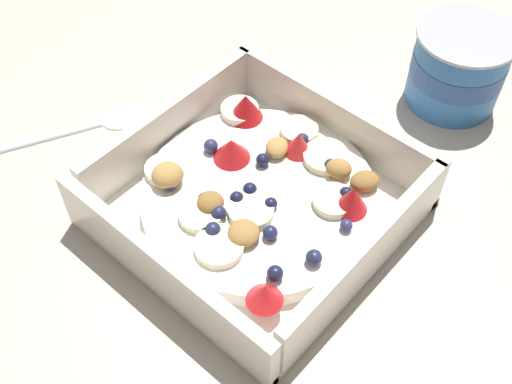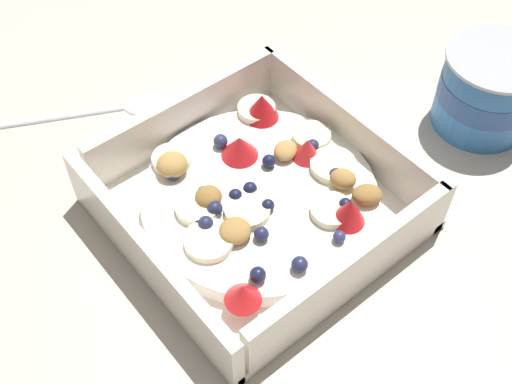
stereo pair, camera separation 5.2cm
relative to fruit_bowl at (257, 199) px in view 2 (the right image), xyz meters
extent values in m
plane|color=beige|center=(-0.02, 0.00, -0.02)|extent=(2.40, 2.40, 0.00)
cube|color=white|center=(0.00, 0.00, -0.01)|extent=(0.22, 0.22, 0.01)
cube|color=white|center=(0.00, -0.11, 0.01)|extent=(0.22, 0.01, 0.06)
cube|color=white|center=(0.00, 0.10, 0.01)|extent=(0.22, 0.01, 0.06)
cube|color=white|center=(-0.10, 0.00, 0.01)|extent=(0.01, 0.20, 0.06)
cube|color=white|center=(0.10, 0.00, 0.01)|extent=(0.01, 0.20, 0.06)
cylinder|color=white|center=(0.00, 0.00, 0.00)|extent=(0.19, 0.19, 0.02)
cylinder|color=#F7EFC6|center=(-0.07, 0.06, 0.01)|extent=(0.04, 0.04, 0.01)
cylinder|color=#F4EAB7|center=(0.05, 0.03, 0.01)|extent=(0.04, 0.04, 0.01)
cylinder|color=#F4EAB7|center=(-0.02, -0.05, 0.01)|extent=(0.05, 0.05, 0.01)
cylinder|color=#F4EAB7|center=(0.02, 0.07, 0.01)|extent=(0.04, 0.04, 0.01)
cylinder|color=beige|center=(-0.02, 0.07, 0.01)|extent=(0.05, 0.05, 0.01)
cylinder|color=#F4EAB7|center=(0.01, -0.02, 0.01)|extent=(0.05, 0.05, 0.01)
cylinder|color=#F7EFC6|center=(-0.07, -0.03, 0.01)|extent=(0.05, 0.05, 0.01)
cylinder|color=#F7EFC6|center=(0.01, -0.06, 0.01)|extent=(0.04, 0.04, 0.01)
cone|color=red|center=(-0.04, 0.02, 0.02)|extent=(0.04, 0.04, 0.02)
cone|color=red|center=(0.00, 0.06, 0.02)|extent=(0.03, 0.03, 0.02)
cone|color=red|center=(-0.07, 0.06, 0.02)|extent=(0.04, 0.04, 0.03)
cone|color=red|center=(0.07, -0.07, 0.02)|extent=(0.04, 0.04, 0.02)
cone|color=red|center=(0.07, 0.04, 0.02)|extent=(0.04, 0.04, 0.02)
sphere|color=#191E3D|center=(-0.02, -0.04, 0.01)|extent=(0.01, 0.01, 0.01)
sphere|color=#191E3D|center=(0.06, -0.05, 0.01)|extent=(0.01, 0.01, 0.01)
sphere|color=#191E3D|center=(0.02, 0.00, 0.01)|extent=(0.01, 0.01, 0.01)
sphere|color=navy|center=(0.08, 0.02, 0.01)|extent=(0.01, 0.01, 0.01)
sphere|color=#23284C|center=(0.04, -0.03, 0.01)|extent=(0.01, 0.01, 0.01)
sphere|color=#191E3D|center=(0.06, 0.04, 0.01)|extent=(0.01, 0.01, 0.01)
sphere|color=#23284C|center=(-0.01, 0.07, 0.01)|extent=(0.01, 0.01, 0.01)
sphere|color=#23284C|center=(-0.01, -0.04, 0.01)|extent=(0.01, 0.01, 0.01)
sphere|color=#191E3D|center=(-0.06, -0.04, 0.01)|extent=(0.01, 0.01, 0.01)
sphere|color=navy|center=(-0.06, 0.01, 0.01)|extent=(0.01, 0.01, 0.01)
sphere|color=#191E3D|center=(-0.01, -0.02, 0.01)|extent=(0.01, 0.01, 0.01)
sphere|color=#191E3D|center=(0.00, 0.00, 0.01)|extent=(0.01, 0.01, 0.01)
sphere|color=#23284C|center=(0.00, -0.05, 0.01)|extent=(0.01, 0.01, 0.01)
sphere|color=#191E3D|center=(-0.02, 0.03, 0.01)|extent=(0.01, 0.01, 0.01)
sphere|color=#23284C|center=(0.03, 0.06, 0.01)|extent=(0.01, 0.01, 0.01)
sphere|color=#23284C|center=(0.08, -0.02, 0.01)|extent=(0.01, 0.01, 0.01)
ellipsoid|color=#AD7F42|center=(0.02, -0.04, 0.01)|extent=(0.03, 0.03, 0.01)
ellipsoid|color=tan|center=(-0.06, -0.04, 0.02)|extent=(0.03, 0.03, 0.02)
ellipsoid|color=olive|center=(-0.01, -0.04, 0.01)|extent=(0.03, 0.03, 0.01)
ellipsoid|color=tan|center=(-0.01, 0.04, 0.01)|extent=(0.03, 0.03, 0.01)
ellipsoid|color=#AD7F42|center=(0.04, 0.06, 0.01)|extent=(0.03, 0.03, 0.02)
ellipsoid|color=olive|center=(0.06, 0.06, 0.01)|extent=(0.03, 0.03, 0.01)
ellipsoid|color=silver|center=(-0.17, 0.00, -0.02)|extent=(0.05, 0.06, 0.01)
cylinder|color=silver|center=(-0.21, -0.07, -0.02)|extent=(0.06, 0.11, 0.01)
cylinder|color=#3370B7|center=(0.05, 0.23, 0.02)|extent=(0.09, 0.09, 0.07)
cylinder|color=#2D5193|center=(0.05, 0.23, 0.02)|extent=(0.09, 0.09, 0.02)
cylinder|color=#B7BCC6|center=(0.05, 0.23, 0.06)|extent=(0.09, 0.09, 0.00)
camera|label=1|loc=(0.22, -0.25, 0.42)|focal=45.41mm
camera|label=2|loc=(0.25, -0.21, 0.42)|focal=45.41mm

